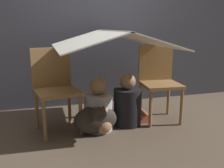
# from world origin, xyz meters

# --- Properties ---
(ground_plane) EXTENTS (8.80, 8.80, 0.00)m
(ground_plane) POSITION_xyz_m (0.00, 0.00, 0.00)
(ground_plane) COLOR brown
(wall_back) EXTENTS (7.00, 0.05, 2.50)m
(wall_back) POSITION_xyz_m (0.00, 1.00, 1.25)
(wall_back) COLOR #3D3D47
(wall_back) RESTS_ON ground_plane
(chair_left) EXTENTS (0.49, 0.49, 0.87)m
(chair_left) POSITION_xyz_m (-0.60, 0.16, 0.49)
(chair_left) COLOR olive
(chair_left) RESTS_ON ground_plane
(chair_right) EXTENTS (0.46, 0.46, 0.87)m
(chair_right) POSITION_xyz_m (0.60, 0.16, 0.49)
(chair_right) COLOR olive
(chair_right) RESTS_ON ground_plane
(sheet_canopy) EXTENTS (1.18, 1.22, 0.18)m
(sheet_canopy) POSITION_xyz_m (0.00, 0.09, 0.96)
(sheet_canopy) COLOR silver
(person_front) EXTENTS (0.30, 0.30, 0.57)m
(person_front) POSITION_xyz_m (-0.17, 0.02, 0.24)
(person_front) COLOR #B2B2B7
(person_front) RESTS_ON ground_plane
(person_second) EXTENTS (0.31, 0.31, 0.59)m
(person_second) POSITION_xyz_m (0.18, 0.07, 0.24)
(person_second) COLOR black
(person_second) RESTS_ON ground_plane
(dog) EXTENTS (0.45, 0.38, 0.36)m
(dog) POSITION_xyz_m (-0.23, -0.10, 0.17)
(dog) COLOR #332D28
(dog) RESTS_ON ground_plane
(floor_cushion) EXTENTS (0.37, 0.30, 0.10)m
(floor_cushion) POSITION_xyz_m (0.25, 0.18, 0.05)
(floor_cushion) COLOR #CC664C
(floor_cushion) RESTS_ON ground_plane
(plush_toy) EXTENTS (0.20, 0.20, 0.31)m
(plush_toy) POSITION_xyz_m (-0.15, -0.09, 0.13)
(plush_toy) COLOR tan
(plush_toy) RESTS_ON ground_plane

